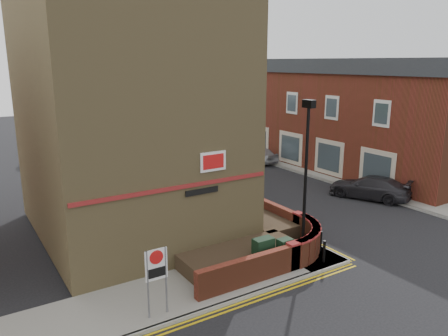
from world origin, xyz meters
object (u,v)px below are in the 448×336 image
at_px(zone_sign, 157,270).
at_px(silver_car_near, 218,170).
at_px(lamppost, 305,180).
at_px(utility_cabinet_large, 263,253).

xyz_separation_m(zone_sign, silver_car_near, (10.00, 12.73, -0.88)).
distance_m(lamppost, silver_car_near, 12.76).
height_order(lamppost, zone_sign, lamppost).
distance_m(utility_cabinet_large, zone_sign, 4.86).
distance_m(utility_cabinet_large, silver_car_near, 13.05).
relative_size(utility_cabinet_large, silver_car_near, 0.26).
bearing_deg(silver_car_near, zone_sign, -104.31).
bearing_deg(utility_cabinet_large, zone_sign, -170.31).
bearing_deg(lamppost, utility_cabinet_large, 176.99).
bearing_deg(lamppost, zone_sign, -173.93).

